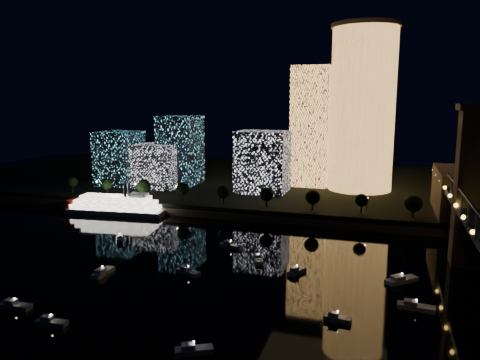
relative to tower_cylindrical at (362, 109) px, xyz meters
The scene contains 10 objects.
ground 151.04m from the tower_cylindrical, 100.40° to the right, with size 520.00×520.00×0.00m, color black.
far_bank 54.47m from the tower_cylindrical, 144.21° to the left, with size 420.00×160.00×5.00m, color black.
seawall 78.89m from the tower_cylindrical, 113.61° to the right, with size 420.00×6.00×3.00m, color #6B5E4C.
tower_cylindrical is the anchor object (origin of this frame).
tower_rectangular 28.90m from the tower_cylindrical, 167.82° to the left, with size 19.96×19.96×63.52m, color #FAA950.
midrise_blocks 96.34m from the tower_cylindrical, 167.58° to the right, with size 103.43×33.71×37.40m.
riverboat 131.70m from the tower_cylindrical, 147.33° to the right, with size 48.83×14.73×14.49m.
motorboats 140.07m from the tower_cylindrical, 102.31° to the right, with size 108.22×72.59×2.78m.
esplanade_trees 81.50m from the tower_cylindrical, 133.13° to the right, with size 166.10×6.92×8.96m.
street_lamps 85.10m from the tower_cylindrical, 141.71° to the right, with size 132.70×0.70×5.65m.
Camera 1 is at (38.72, -105.38, 51.34)m, focal length 35.00 mm.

